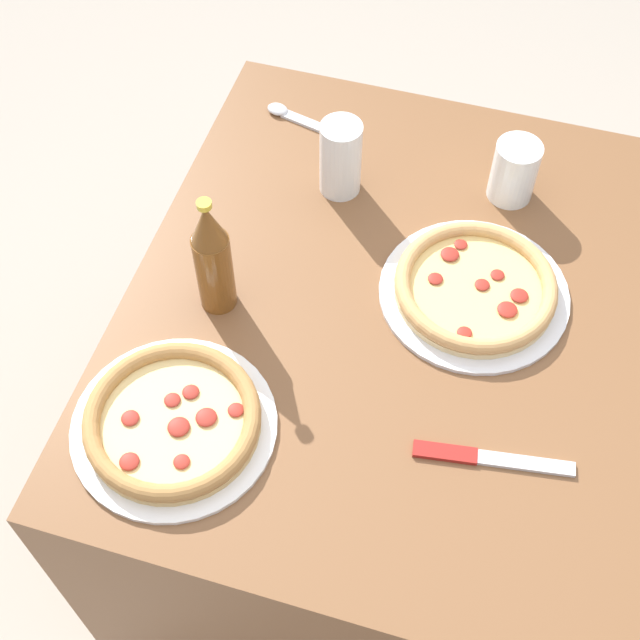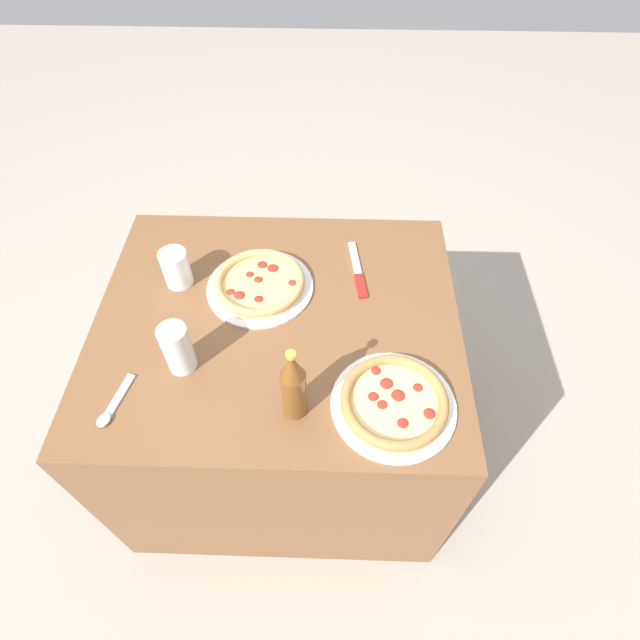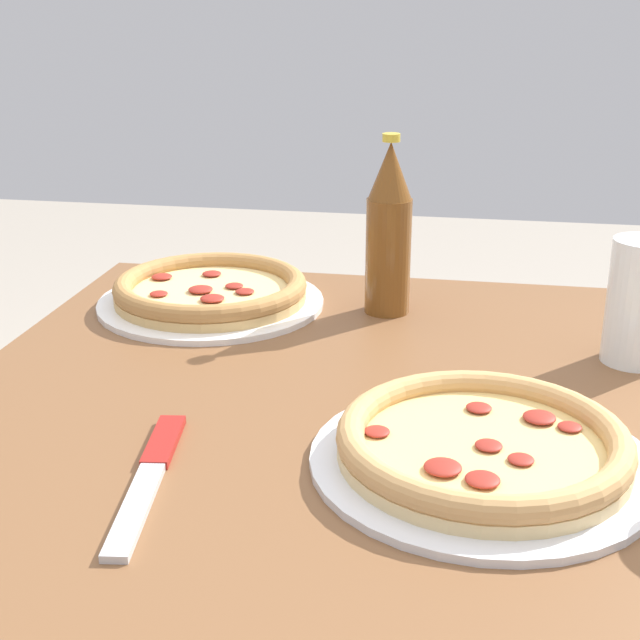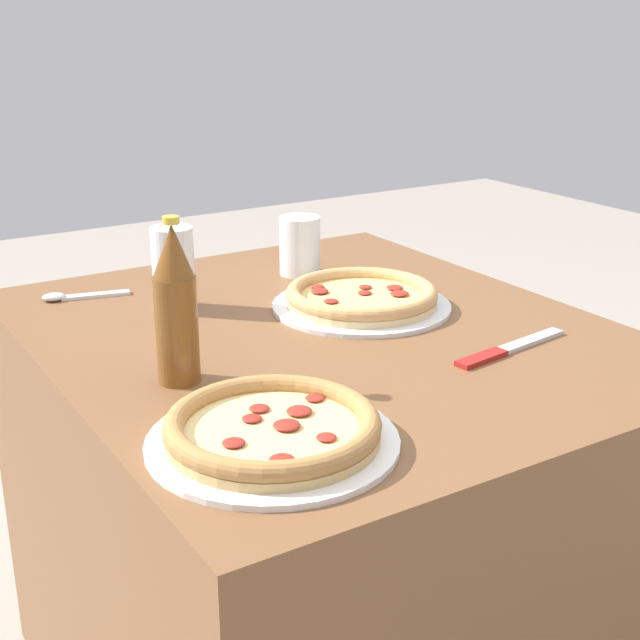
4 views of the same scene
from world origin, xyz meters
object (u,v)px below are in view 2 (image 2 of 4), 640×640
(knife, at_px, (358,272))
(pizza_veggie, at_px, (394,402))
(pizza_pepperoni, at_px, (260,283))
(glass_orange_juice, at_px, (178,349))
(beer_bottle, at_px, (293,385))
(spoon, at_px, (111,408))
(glass_cola, at_px, (176,269))

(knife, bearing_deg, pizza_veggie, -80.09)
(pizza_pepperoni, bearing_deg, glass_orange_juice, -121.70)
(pizza_veggie, height_order, glass_orange_juice, glass_orange_juice)
(pizza_veggie, bearing_deg, beer_bottle, -175.93)
(pizza_veggie, distance_m, beer_bottle, 0.26)
(glass_orange_juice, distance_m, spoon, 0.21)
(pizza_pepperoni, xyz_separation_m, glass_cola, (-0.24, 0.02, 0.03))
(pizza_pepperoni, relative_size, spoon, 2.00)
(glass_orange_juice, bearing_deg, pizza_pepperoni, 58.30)
(beer_bottle, relative_size, spoon, 1.51)
(glass_cola, distance_m, beer_bottle, 0.56)
(pizza_pepperoni, relative_size, beer_bottle, 1.32)
(glass_orange_juice, xyz_separation_m, spoon, (-0.15, -0.14, -0.06))
(beer_bottle, bearing_deg, pizza_pepperoni, 107.83)
(knife, bearing_deg, glass_cola, -174.18)
(glass_orange_juice, bearing_deg, glass_cola, 103.35)
(glass_cola, bearing_deg, glass_orange_juice, -76.65)
(pizza_pepperoni, bearing_deg, knife, 13.98)
(glass_cola, bearing_deg, pizza_pepperoni, -4.23)
(pizza_veggie, relative_size, glass_orange_juice, 2.12)
(pizza_veggie, distance_m, spoon, 0.68)
(glass_cola, xyz_separation_m, spoon, (-0.08, -0.43, -0.05))
(pizza_pepperoni, bearing_deg, beer_bottle, -72.17)
(pizza_pepperoni, height_order, pizza_veggie, same)
(pizza_pepperoni, xyz_separation_m, beer_bottle, (0.13, -0.40, 0.09))
(glass_cola, height_order, spoon, glass_cola)
(pizza_veggie, xyz_separation_m, beer_bottle, (-0.24, -0.02, 0.09))
(glass_cola, height_order, glass_orange_juice, glass_orange_juice)
(glass_orange_juice, bearing_deg, pizza_veggie, -11.01)
(glass_orange_juice, relative_size, knife, 0.62)
(beer_bottle, bearing_deg, spoon, -178.15)
(pizza_veggie, relative_size, glass_cola, 2.69)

